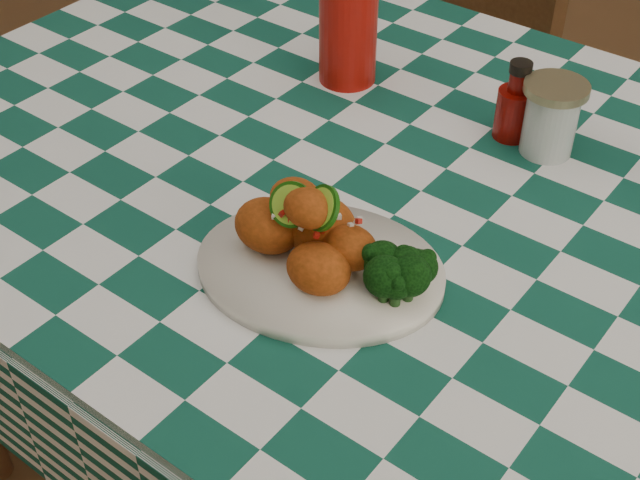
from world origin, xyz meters
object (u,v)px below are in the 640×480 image
Objects in this scene: fried_chicken_pile at (313,227)px; wooden_chair_left at (409,74)px; plate at (320,269)px; dining_table at (403,384)px; mason_jar at (551,119)px; ketchup_bottle at (516,100)px; red_tumbler at (348,34)px.

fried_chicken_pile is 1.07m from wooden_chair_left.
wooden_chair_left reaches higher than plate.
dining_table is at bearing 85.85° from fried_chicken_pile.
plate is 2.78× the size of mason_jar.
plate is at bearing -95.12° from ketchup_bottle.
red_tumbler is at bearing 122.15° from plate.
fried_chicken_pile reaches higher than ketchup_bottle.
wooden_chair_left is at bearing 122.98° from dining_table.
red_tumbler is (-0.25, 0.40, 0.07)m from plate.
red_tumbler reaches higher than plate.
red_tumbler is at bearing -53.83° from wooden_chair_left.
plate is 0.41m from ketchup_bottle.
fried_chicken_pile is 1.03× the size of red_tumbler.
dining_table is at bearing -115.20° from mason_jar.
ketchup_bottle reaches higher than dining_table.
fried_chicken_pile reaches higher than mason_jar.
ketchup_bottle is (0.03, 0.19, 0.45)m from dining_table.
red_tumbler is 0.35m from mason_jar.
plate is at bearing -48.56° from wooden_chair_left.
mason_jar is 0.11× the size of wooden_chair_left.
ketchup_bottle is (0.04, 0.41, 0.05)m from plate.
red_tumbler is at bearing 144.65° from dining_table.
red_tumbler is at bearing -178.87° from mason_jar.
plate is 0.48m from red_tumbler.
wooden_chair_left is at bearing 115.52° from fried_chicken_pile.
ketchup_bottle is at bearing -30.73° from wooden_chair_left.
fried_chicken_pile is (-0.01, 0.00, 0.06)m from plate.
wooden_chair_left is at bearing 116.01° from plate.
ketchup_bottle is 1.11× the size of mason_jar.
wooden_chair_left reaches higher than mason_jar.
wooden_chair_left is (-0.44, 0.91, -0.30)m from plate.
wooden_chair_left is at bearing 133.85° from ketchup_bottle.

